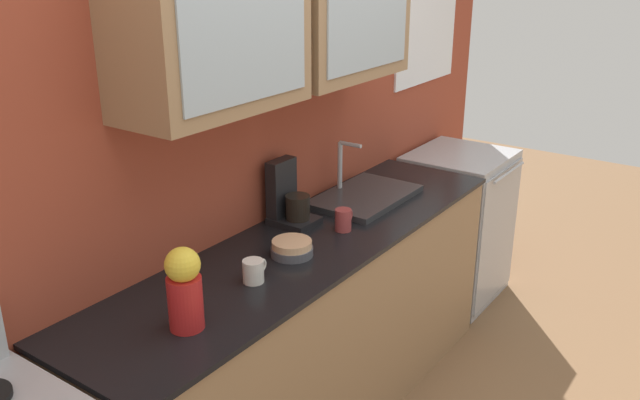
{
  "coord_description": "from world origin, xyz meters",
  "views": [
    {
      "loc": [
        -2.12,
        -1.55,
        2.12
      ],
      "look_at": [
        0.07,
        0.0,
        1.09
      ],
      "focal_mm": 38.01,
      "sensor_mm": 36.0,
      "label": 1
    }
  ],
  "objects": [
    {
      "name": "bowl_stack",
      "position": [
        -0.16,
        -0.03,
        0.96
      ],
      "size": [
        0.17,
        0.17,
        0.06
      ],
      "color": "#4C4C54",
      "rests_on": "counter"
    },
    {
      "name": "sink_faucet",
      "position": [
        0.55,
        0.07,
        0.95
      ],
      "size": [
        0.56,
        0.36,
        0.28
      ],
      "color": "#2D2D30",
      "rests_on": "counter"
    },
    {
      "name": "vase",
      "position": [
        -0.8,
        -0.08,
        1.08
      ],
      "size": [
        0.12,
        0.12,
        0.29
      ],
      "color": "#B21E1E",
      "rests_on": "counter"
    },
    {
      "name": "cup_near_sink",
      "position": [
        0.17,
        -0.06,
        0.98
      ],
      "size": [
        0.11,
        0.07,
        0.1
      ],
      "color": "#993838",
      "rests_on": "counter"
    },
    {
      "name": "cup_near_bowls",
      "position": [
        -0.43,
        -0.05,
        0.98
      ],
      "size": [
        0.11,
        0.08,
        0.09
      ],
      "color": "silver",
      "rests_on": "counter"
    },
    {
      "name": "back_wall_unit",
      "position": [
        0.01,
        0.3,
        1.45
      ],
      "size": [
        4.48,
        0.43,
        2.59
      ],
      "color": "#993D28",
      "rests_on": "ground_plane"
    },
    {
      "name": "counter",
      "position": [
        0.0,
        0.0,
        0.47
      ],
      "size": [
        2.38,
        0.6,
        0.93
      ],
      "color": "#93704C",
      "rests_on": "ground_plane"
    },
    {
      "name": "coffee_maker",
      "position": [
        0.1,
        0.19,
        1.04
      ],
      "size": [
        0.17,
        0.2,
        0.29
      ],
      "color": "black",
      "rests_on": "counter"
    },
    {
      "name": "dishwasher",
      "position": [
        1.53,
        -0.0,
        0.47
      ],
      "size": [
        0.59,
        0.59,
        0.93
      ],
      "color": "#ADAFB5",
      "rests_on": "ground_plane"
    }
  ]
}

